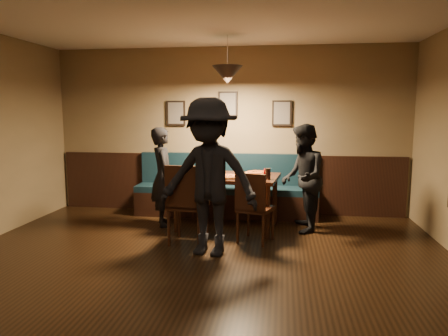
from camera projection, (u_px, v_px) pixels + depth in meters
The scene contains 22 objects.
floor at pixel (178, 302), 3.80m from camera, with size 7.00×7.00×0.00m, color black.
wall_back at pixel (228, 131), 7.04m from camera, with size 6.00×6.00×0.00m, color #8C704F.
wainscot at pixel (228, 183), 7.13m from camera, with size 5.88×0.06×1.00m, color black.
booth_bench at pixel (226, 186), 6.87m from camera, with size 3.00×0.60×1.00m, color #0F232D, non-canonical shape.
picture_left at pixel (176, 113), 7.09m from camera, with size 0.32×0.04×0.42m, color black.
picture_center at pixel (228, 104), 6.95m from camera, with size 0.32×0.04×0.42m, color black.
picture_right at pixel (282, 113), 6.84m from camera, with size 0.32×0.04×0.42m, color black.
pendant_lamp at pixel (227, 75), 5.91m from camera, with size 0.44×0.44×0.25m, color black.
dining_table at pixel (227, 202), 6.16m from camera, with size 1.48×0.95×0.79m, color black.
chair_near_left at pixel (188, 204), 5.44m from camera, with size 0.47×0.47×1.06m, color black, non-canonical shape.
chair_near_right at pixel (256, 207), 5.49m from camera, with size 0.42×0.42×0.95m, color black, non-canonical shape.
diner_left at pixel (163, 177), 6.26m from camera, with size 0.55×0.36×1.50m, color black.
diner_right at pixel (303, 178), 5.94m from camera, with size 0.76×0.59×1.56m, color black.
diner_front at pixel (209, 177), 4.94m from camera, with size 1.22×0.70×1.89m, color black.
pizza_a at pixel (202, 173), 6.23m from camera, with size 0.31×0.31×0.04m, color orange.
pizza_b at pixel (229, 176), 5.89m from camera, with size 0.32×0.32×0.04m, color #CD6526.
pizza_c at pixel (258, 173), 6.20m from camera, with size 0.37×0.37×0.04m, color #C68225.
soda_glass at pixel (268, 174), 5.75m from camera, with size 0.07×0.07×0.15m, color black.
tabasco_bottle at pixel (265, 173), 5.95m from camera, with size 0.03×0.03×0.13m, color #980507.
napkin_a at pixel (196, 172), 6.39m from camera, with size 0.15×0.15×0.01m, color #1E722F.
napkin_b at pixel (188, 178), 5.88m from camera, with size 0.15×0.15×0.01m, color #1F7526.
cutlery_set at pixel (225, 180), 5.69m from camera, with size 0.02×0.19×0.00m, color silver.
Camera 1 is at (0.92, -3.50, 1.73)m, focal length 33.19 mm.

